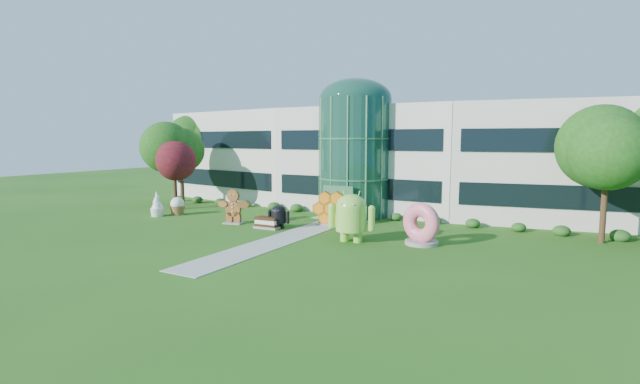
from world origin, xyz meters
The scene contains 14 objects.
ground centered at (0.00, 0.00, 0.00)m, with size 140.00×140.00×0.00m, color #215114.
building centered at (0.00, 18.00, 4.65)m, with size 46.00×15.00×9.30m, color beige, non-canonical shape.
atrium centered at (0.00, 12.00, 4.90)m, with size 6.00×6.00×9.80m, color #194738.
walkway centered at (0.00, 2.00, 0.02)m, with size 2.40×20.00×0.04m, color #9E9E93.
tree_red centered at (-15.50, 7.50, 3.00)m, with size 4.00×4.00×6.00m, color #3F0C14, non-canonical shape.
trees_backdrop centered at (0.00, 13.00, 4.20)m, with size 52.00×8.00×8.40m, color #1F4210, non-canonical shape.
android_green centered at (4.17, 2.60, 1.80)m, with size 3.18×2.12×3.60m, color #83CF42, non-canonical shape.
android_black centered at (-2.33, 4.01, 1.00)m, with size 1.75×1.18×1.99m, color black, non-canonical shape.
donut centered at (8.28, 4.07, 1.32)m, with size 2.54×1.22×2.64m, color #E05573, non-canonical shape.
gingerbread centered at (-6.45, 3.91, 1.34)m, with size 2.90×1.11×2.68m, color brown, non-canonical shape.
ice_cream_sandwich centered at (-3.03, 3.58, 0.42)m, with size 1.90×0.95×0.85m, color black, non-canonical shape.
honeycomb centered at (0.41, 6.95, 1.16)m, with size 2.96×1.06×2.33m, color orange, non-canonical shape.
froyo centered at (-14.29, 3.43, 1.03)m, with size 1.20×1.20×2.06m, color white, non-canonical shape.
cupcake centered at (-13.31, 4.76, 0.77)m, with size 1.29×1.29×1.54m, color white, non-canonical shape.
Camera 1 is at (16.53, -23.46, 6.49)m, focal length 26.00 mm.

